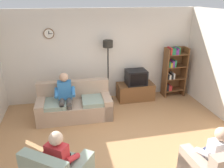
{
  "coord_description": "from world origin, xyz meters",
  "views": [
    {
      "loc": [
        -1.06,
        -3.73,
        3.01
      ],
      "look_at": [
        -0.01,
        1.14,
        1.02
      ],
      "focal_mm": 35.56,
      "sensor_mm": 36.0,
      "label": 1
    }
  ],
  "objects_px": {
    "bookshelf": "(173,70)",
    "person_on_couch": "(65,95)",
    "person_in_right_armchair": "(214,152)",
    "person_in_left_armchair": "(61,157)",
    "tv": "(136,77)",
    "floor_lamp": "(108,54)",
    "tv_stand": "(135,91)",
    "couch": "(75,106)"
  },
  "relations": [
    {
      "from": "tv",
      "to": "person_on_couch",
      "type": "relative_size",
      "value": 0.48
    },
    {
      "from": "tv",
      "to": "person_in_right_armchair",
      "type": "height_order",
      "value": "person_in_right_armchair"
    },
    {
      "from": "couch",
      "to": "person_on_couch",
      "type": "bearing_deg",
      "value": -153.44
    },
    {
      "from": "bookshelf",
      "to": "person_on_couch",
      "type": "distance_m",
      "value": 3.46
    },
    {
      "from": "couch",
      "to": "person_on_couch",
      "type": "relative_size",
      "value": 1.55
    },
    {
      "from": "couch",
      "to": "tv",
      "type": "distance_m",
      "value": 2.04
    },
    {
      "from": "tv",
      "to": "floor_lamp",
      "type": "height_order",
      "value": "floor_lamp"
    },
    {
      "from": "bookshelf",
      "to": "person_in_left_armchair",
      "type": "height_order",
      "value": "bookshelf"
    },
    {
      "from": "tv_stand",
      "to": "tv",
      "type": "bearing_deg",
      "value": -90.0
    },
    {
      "from": "bookshelf",
      "to": "person_on_couch",
      "type": "height_order",
      "value": "bookshelf"
    },
    {
      "from": "bookshelf",
      "to": "person_in_left_armchair",
      "type": "bearing_deg",
      "value": -138.27
    },
    {
      "from": "floor_lamp",
      "to": "person_in_right_armchair",
      "type": "bearing_deg",
      "value": -72.92
    },
    {
      "from": "person_on_couch",
      "to": "bookshelf",
      "type": "bearing_deg",
      "value": 14.4
    },
    {
      "from": "tv_stand",
      "to": "bookshelf",
      "type": "relative_size",
      "value": 0.7
    },
    {
      "from": "bookshelf",
      "to": "person_in_left_armchair",
      "type": "distance_m",
      "value": 4.63
    },
    {
      "from": "tv",
      "to": "floor_lamp",
      "type": "bearing_deg",
      "value": 171.56
    },
    {
      "from": "tv_stand",
      "to": "bookshelf",
      "type": "xyz_separation_m",
      "value": [
        1.23,
        0.07,
        0.59
      ]
    },
    {
      "from": "person_in_left_armchair",
      "to": "person_in_right_armchair",
      "type": "relative_size",
      "value": 1.0
    },
    {
      "from": "tv_stand",
      "to": "person_in_right_armchair",
      "type": "bearing_deg",
      "value": -85.83
    },
    {
      "from": "bookshelf",
      "to": "person_in_right_armchair",
      "type": "bearing_deg",
      "value": -105.75
    },
    {
      "from": "floor_lamp",
      "to": "person_on_couch",
      "type": "xyz_separation_m",
      "value": [
        -1.28,
        -0.89,
        -0.75
      ]
    },
    {
      "from": "tv",
      "to": "person_in_right_armchair",
      "type": "xyz_separation_m",
      "value": [
        0.25,
        -3.4,
        -0.13
      ]
    },
    {
      "from": "couch",
      "to": "tv_stand",
      "type": "xyz_separation_m",
      "value": [
        1.89,
        0.68,
        -0.06
      ]
    },
    {
      "from": "bookshelf",
      "to": "person_on_couch",
      "type": "xyz_separation_m",
      "value": [
        -3.35,
        -0.86,
        -0.14
      ]
    },
    {
      "from": "person_in_right_armchair",
      "to": "person_on_couch",
      "type": "bearing_deg",
      "value": 131.89
    },
    {
      "from": "bookshelf",
      "to": "person_in_left_armchair",
      "type": "relative_size",
      "value": 1.41
    },
    {
      "from": "couch",
      "to": "floor_lamp",
      "type": "bearing_deg",
      "value": 36.26
    },
    {
      "from": "person_in_right_armchair",
      "to": "tv_stand",
      "type": "bearing_deg",
      "value": 94.17
    },
    {
      "from": "couch",
      "to": "bookshelf",
      "type": "xyz_separation_m",
      "value": [
        3.13,
        0.75,
        0.53
      ]
    },
    {
      "from": "tv_stand",
      "to": "floor_lamp",
      "type": "relative_size",
      "value": 0.59
    },
    {
      "from": "bookshelf",
      "to": "person_in_right_armchair",
      "type": "height_order",
      "value": "bookshelf"
    },
    {
      "from": "floor_lamp",
      "to": "person_in_left_armchair",
      "type": "relative_size",
      "value": 1.65
    },
    {
      "from": "person_on_couch",
      "to": "person_in_right_armchair",
      "type": "xyz_separation_m",
      "value": [
        2.36,
        -2.63,
        -0.09
      ]
    },
    {
      "from": "floor_lamp",
      "to": "tv_stand",
      "type": "bearing_deg",
      "value": -6.78
    },
    {
      "from": "tv_stand",
      "to": "person_in_right_armchair",
      "type": "height_order",
      "value": "person_in_right_armchair"
    },
    {
      "from": "bookshelf",
      "to": "person_in_right_armchair",
      "type": "xyz_separation_m",
      "value": [
        -0.98,
        -3.49,
        -0.24
      ]
    },
    {
      "from": "floor_lamp",
      "to": "person_in_right_armchair",
      "type": "xyz_separation_m",
      "value": [
        1.08,
        -3.52,
        -0.85
      ]
    },
    {
      "from": "tv_stand",
      "to": "person_on_couch",
      "type": "bearing_deg",
      "value": -159.53
    },
    {
      "from": "tv_stand",
      "to": "tv",
      "type": "xyz_separation_m",
      "value": [
        -0.0,
        -0.02,
        0.48
      ]
    },
    {
      "from": "person_in_right_armchair",
      "to": "tv",
      "type": "bearing_deg",
      "value": 94.2
    },
    {
      "from": "couch",
      "to": "person_in_right_armchair",
      "type": "height_order",
      "value": "person_in_right_armchair"
    },
    {
      "from": "person_in_left_armchair",
      "to": "floor_lamp",
      "type": "bearing_deg",
      "value": 65.99
    }
  ]
}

